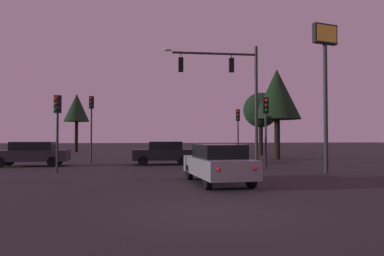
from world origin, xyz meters
name	(u,v)px	position (x,y,z in m)	size (l,w,h in m)	color
ground_plane	(158,157)	(0.00, 24.50, 0.00)	(168.00, 168.00, 0.00)	#262326
traffic_signal_mast_arm	(232,83)	(4.06, 13.41, 5.26)	(6.10, 0.47, 7.68)	#232326
traffic_light_corner_left	(57,118)	(-5.90, 10.39, 2.80)	(0.36, 0.38, 3.94)	#232326
traffic_light_corner_right	(266,118)	(5.33, 10.78, 2.89)	(0.32, 0.36, 4.06)	#232326
traffic_light_median	(91,116)	(-5.23, 17.95, 3.37)	(0.34, 0.37, 4.79)	#232326
traffic_light_far_side	(238,124)	(5.73, 17.79, 2.82)	(0.36, 0.38, 3.96)	#232326
car_nearside_lane	(218,163)	(1.25, 5.12, 0.80)	(2.12, 4.54, 1.52)	gray
car_crossing_left	(163,153)	(-0.19, 14.91, 0.79)	(4.04, 1.93, 1.52)	black
car_crossing_right	(31,153)	(-8.43, 14.83, 0.80)	(4.61, 1.73, 1.52)	#232328
store_sign_illuminated	(325,65)	(7.49, 8.13, 5.46)	(1.42, 0.56, 7.51)	#232326
tree_behind_sign	(277,95)	(9.50, 19.27, 5.35)	(3.89, 3.89, 7.48)	black
tree_left_far	(77,108)	(-9.49, 36.71, 5.44)	(3.09, 3.09, 7.24)	black
tree_center_horizon	(261,110)	(10.51, 25.98, 4.56)	(3.56, 3.56, 6.38)	black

